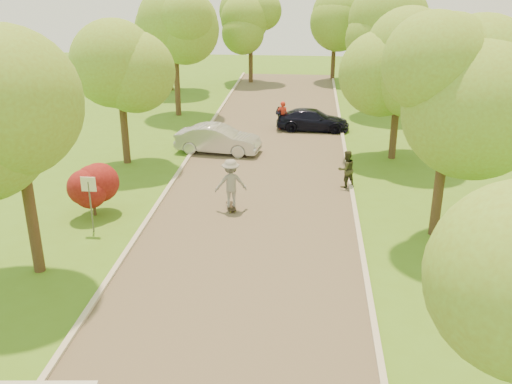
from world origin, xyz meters
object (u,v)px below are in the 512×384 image
at_px(dark_sedan, 313,120).
at_px(person_striped, 282,116).
at_px(silver_sedan, 218,139).
at_px(person_olive, 346,169).
at_px(street_sign, 89,193).
at_px(skateboarder, 231,183).
at_px(longboard, 231,207).

height_order(dark_sedan, person_striped, person_striped).
xyz_separation_m(silver_sedan, dark_sedan, (4.98, 4.97, -0.10)).
distance_m(dark_sedan, person_olive, 9.60).
xyz_separation_m(silver_sedan, person_olive, (6.48, -4.51, 0.11)).
distance_m(street_sign, person_striped, 16.27).
xyz_separation_m(dark_sedan, person_olive, (1.50, -9.48, 0.22)).
height_order(skateboarder, person_olive, skateboarder).
height_order(longboard, person_striped, person_striped).
relative_size(person_striped, person_olive, 1.03).
distance_m(longboard, person_striped, 12.50).
distance_m(longboard, skateboarder, 1.02).
distance_m(silver_sedan, skateboarder, 7.69).
xyz_separation_m(longboard, skateboarder, (0.00, -0.00, 1.02)).
bearing_deg(silver_sedan, dark_sedan, -37.54).
distance_m(dark_sedan, skateboarder, 12.89).
height_order(silver_sedan, skateboarder, skateboarder).
bearing_deg(street_sign, person_olive, 30.14).
bearing_deg(skateboarder, person_striped, -112.55).
height_order(street_sign, skateboarder, street_sign).
bearing_deg(skateboarder, silver_sedan, -93.04).
bearing_deg(street_sign, silver_sedan, 72.78).
bearing_deg(person_striped, person_olive, 104.14).
height_order(longboard, skateboarder, skateboarder).
relative_size(silver_sedan, skateboarder, 2.23).
height_order(silver_sedan, person_striped, person_striped).
bearing_deg(person_striped, street_sign, 61.98).
xyz_separation_m(street_sign, person_olive, (9.60, 5.57, -0.71)).
bearing_deg(person_striped, silver_sedan, 51.98).
bearing_deg(silver_sedan, person_olive, -117.38).
bearing_deg(street_sign, dark_sedan, 61.72).
xyz_separation_m(street_sign, longboard, (4.83, 2.60, -1.45)).
distance_m(silver_sedan, longboard, 7.70).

